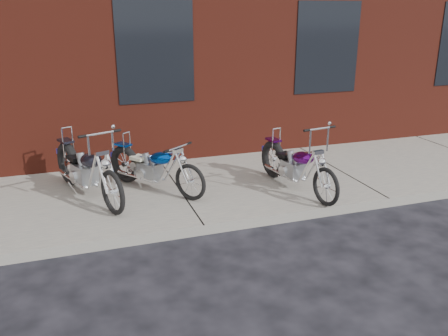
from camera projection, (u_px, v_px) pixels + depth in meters
name	position (u px, v px, depth m)	size (l,w,h in m)	color
ground	(204.00, 235.00, 6.49)	(120.00, 120.00, 0.00)	black
sidewalk	(179.00, 192.00, 7.82)	(22.00, 3.00, 0.15)	gray
chopper_purple	(296.00, 167.00, 7.64)	(0.55, 2.03, 1.15)	black
chopper_blue	(154.00, 169.00, 7.60)	(1.27, 1.67, 0.87)	black
chopper_third	(87.00, 172.00, 7.30)	(0.93, 2.17, 1.16)	black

